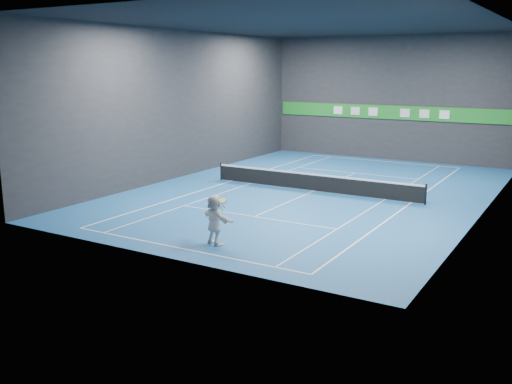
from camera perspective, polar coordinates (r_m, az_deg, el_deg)
The scene contains 20 objects.
ground at distance 31.97m, azimuth 5.74°, elevation 0.09°, with size 26.00×26.00×0.00m, color #1A5592.
ceiling at distance 31.30m, azimuth 6.11°, elevation 16.40°, with size 26.00×26.00×0.00m, color black.
wall_back at distance 43.43m, azimuth 13.25°, elevation 9.09°, with size 18.00×0.10×9.00m, color #27282A.
wall_front at distance 20.31m, azimuth -9.78°, elevation 5.71°, with size 18.00×0.10×9.00m, color #27282A.
wall_left at distance 36.02m, azimuth -7.33°, elevation 8.68°, with size 0.10×26.00×9.00m, color #27282A.
wall_right at distance 28.74m, azimuth 22.55°, elevation 6.89°, with size 0.10×26.00×9.00m, color #27282A.
baseline_near at distance 22.12m, azimuth -7.49°, elevation -5.61°, with size 10.98×0.08×0.01m, color white.
baseline_far at distance 42.86m, azimuth 12.50°, elevation 3.03°, with size 10.98×0.08×0.01m, color white.
sideline_doubles_left at distance 34.58m, azimuth -2.53°, elevation 1.09°, with size 0.08×23.78×0.01m, color white.
sideline_doubles_right at distance 30.14m, azimuth 15.24°, elevation -1.06°, with size 0.08×23.78×0.01m, color white.
sideline_singles_left at distance 33.86m, azimuth -0.57°, elevation 0.86°, with size 0.06×23.78×0.01m, color white.
sideline_singles_right at distance 30.51m, azimuth 12.75°, elevation -0.76°, with size 0.06×23.78×0.01m, color white.
service_line_near at distance 26.46m, azimuth -0.15°, elevation -2.47°, with size 8.23×0.06×0.01m, color white.
service_line_far at distance 37.76m, azimuth 9.86°, elevation 1.89°, with size 8.23×0.06×0.01m, color white.
center_service_line at distance 31.97m, azimuth 5.74°, elevation 0.09°, with size 0.06×12.80×0.01m, color white.
player at distance 22.22m, azimuth -4.14°, elevation -2.78°, with size 1.84×0.59×1.99m, color white.
tennis_ball at distance 22.14m, azimuth -4.75°, elevation 1.04°, with size 0.07×0.07×0.07m, color #D9F328.
tennis_net at distance 31.86m, azimuth 5.76°, elevation 1.04°, with size 12.50×0.10×1.07m.
sponsor_banner at distance 43.44m, azimuth 13.16°, elevation 7.77°, with size 17.64×0.11×1.00m.
tennis_racket at distance 21.88m, azimuth -3.34°, elevation -1.04°, with size 0.41×0.38×0.55m.
Camera 1 is at (13.10, -28.35, 6.84)m, focal length 40.00 mm.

